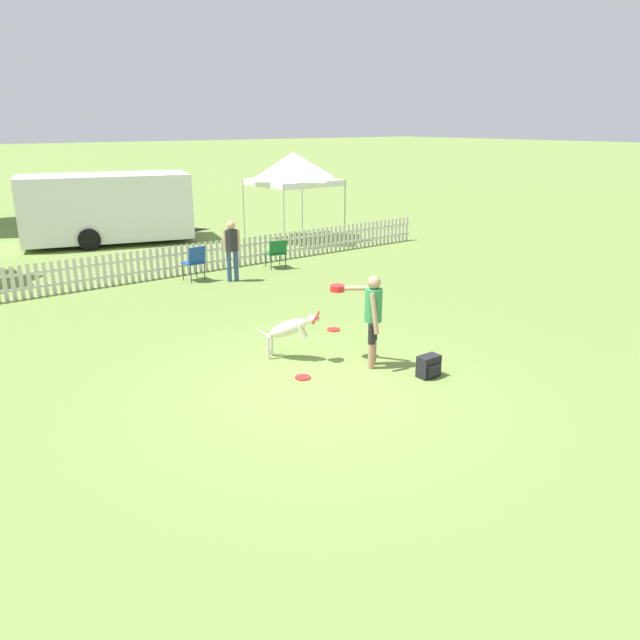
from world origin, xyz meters
TOP-DOWN VIEW (x-y plane):
  - ground_plane at (0.00, 0.00)m, footprint 240.00×240.00m
  - handler_person at (1.26, 0.39)m, footprint 0.54×1.04m
  - leaping_dog at (0.39, 1.42)m, footprint 0.87×1.03m
  - frisbee_near_handler at (0.07, 0.61)m, footprint 0.25×0.25m
  - frisbee_near_dog at (1.93, 2.17)m, footprint 0.25×0.25m
  - backpack_on_grass at (1.69, -0.54)m, footprint 0.36×0.26m
  - picket_fence at (0.00, 8.19)m, footprint 19.89×0.04m
  - folding_chair_blue_left at (1.58, 7.35)m, footprint 0.50×0.52m
  - folding_chair_green_right at (4.00, 7.30)m, footprint 0.59×0.60m
  - canopy_tent_secondary at (6.85, 10.55)m, footprint 2.49×2.49m
  - spectator_standing at (2.33, 6.77)m, footprint 0.40×0.27m
  - equipment_trailer at (1.66, 13.86)m, footprint 6.18×3.61m

SIDE VIEW (x-z plane):
  - ground_plane at x=0.00m, z-range 0.00..0.00m
  - frisbee_near_handler at x=0.07m, z-range 0.00..0.02m
  - frisbee_near_dog at x=1.93m, z-range 0.00..0.02m
  - backpack_on_grass at x=1.69m, z-range 0.00..0.35m
  - picket_fence at x=0.00m, z-range 0.00..0.79m
  - folding_chair_green_right at x=4.00m, z-range 0.08..0.87m
  - folding_chair_blue_left at x=1.58m, z-range 0.09..0.99m
  - leaping_dog at x=0.39m, z-range 0.11..0.99m
  - spectator_standing at x=2.33m, z-range 0.15..1.67m
  - handler_person at x=1.26m, z-range 0.19..1.73m
  - equipment_trailer at x=1.66m, z-range 0.07..2.30m
  - canopy_tent_secondary at x=6.85m, z-range 0.91..3.83m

